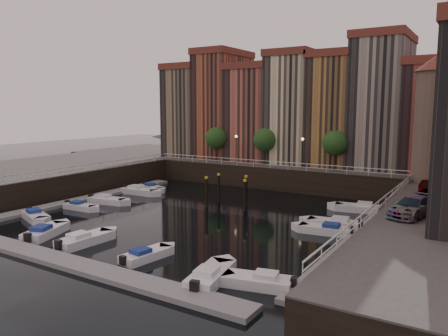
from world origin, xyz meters
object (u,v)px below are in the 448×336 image
Objects in this scene: boat_left_0 at (35,216)px; car_a at (428,189)px; gangway at (396,198)px; car_c at (413,208)px; car_b at (431,202)px; mooring_pilings at (229,192)px; boat_left_2 at (107,200)px; boat_left_1 at (80,206)px; corner_tower at (438,116)px.

car_a is at bearing 47.34° from boat_left_0.
gangway is 12.97m from car_c.
car_b reaches higher than car_a.
mooring_pilings is 1.00× the size of boat_left_2.
car_a is at bearing -43.50° from gangway.
car_a reaches higher than mooring_pilings.
gangway is 1.67× the size of mooring_pilings.
mooring_pilings is at bearing -162.76° from gangway.
mooring_pilings is at bearing 68.56° from boat_left_0.
gangway reaches higher than boat_left_1.
car_a is 9.29m from car_c.
car_b is at bearing -10.96° from mooring_pilings.
mooring_pilings is at bearing -176.60° from car_b.
corner_tower is 23.59m from mooring_pilings.
boat_left_0 is 1.06× the size of car_b.
boat_left_1 is 34.90m from car_b.
gangway is 1.67× the size of boat_left_2.
mooring_pilings is (-19.72, -9.72, -8.54)m from corner_tower.
boat_left_2 is at bearing -164.69° from car_c.
corner_tower is 3.35× the size of car_a.
gangway reaches higher than boat_left_0.
boat_left_0 is at bearing -131.53° from mooring_pilings.
car_b is (4.24, -9.30, 1.83)m from gangway.
mooring_pilings reaches higher than boat_left_0.
car_a is 0.91× the size of car_b.
boat_left_1 is at bearing -153.47° from gangway.
car_c is at bearing -91.49° from car_b.
corner_tower is at bearing 85.09° from car_a.
mooring_pilings is 21.55m from car_b.
corner_tower reaches higher than boat_left_0.
car_c is at bearing -88.43° from corner_tower.
car_c is (33.38, 2.59, 3.41)m from boat_left_1.
boat_left_2 is (-29.73, -11.34, -1.54)m from gangway.
mooring_pilings is 20.31m from car_a.
gangway is 1.74× the size of boat_left_0.
boat_left_2 is at bearing -159.12° from gangway.
car_b is at bearing -84.45° from corner_tower.
car_c reaches higher than gangway.
corner_tower is at bearing 57.20° from gangway.
corner_tower reaches higher than boat_left_1.
mooring_pilings is (-16.82, -5.22, -0.27)m from gangway.
car_c is at bearing 1.36° from boat_left_1.
boat_left_0 is at bearing -146.04° from gangway.
car_b is 3.22m from car_c.
gangway is 31.85m from boat_left_2.
mooring_pilings is 1.04× the size of boat_left_0.
boat_left_0 is 36.36m from car_b.
boat_left_1 is 0.83× the size of car_c.
corner_tower is at bearing 56.97° from boat_left_0.
boat_left_1 is (-30.02, -14.99, -1.59)m from gangway.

